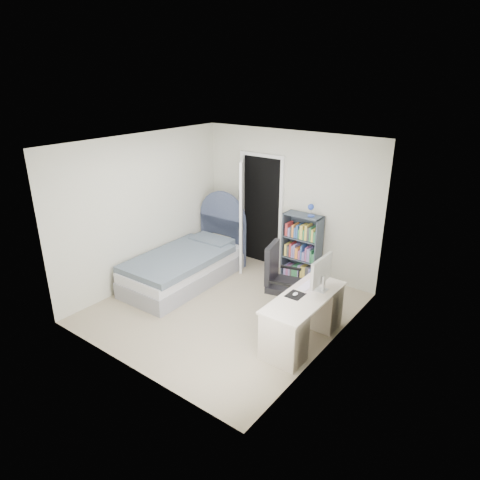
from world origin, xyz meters
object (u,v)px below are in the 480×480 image
Objects in this scene: bookcase at (302,250)px; floor_lamp at (240,230)px; office_chair at (281,278)px; nightstand at (227,238)px; desk at (304,316)px; bed at (187,264)px.

floor_lamp is at bearing 176.64° from bookcase.
nightstand is at bearing 148.06° from office_chair.
bookcase is (1.57, 0.09, 0.12)m from nightstand.
bookcase is 1.90m from desk.
bed is 1.99m from bookcase.
bookcase is 1.36m from office_chair.
floor_lamp is (0.16, 0.18, 0.16)m from nightstand.
desk is at bearing -59.92° from bookcase.
nightstand is at bearing -176.66° from bookcase.
bed is 1.94m from office_chair.
nightstand is at bearing 148.51° from desk.
nightstand is 2.30m from office_chair.
bed is 2.52m from desk.
office_chair is at bearing 150.08° from desk.
bed is 1.15m from nightstand.
floor_lamp is 0.99× the size of desk.
nightstand is 0.44× the size of desk.
bookcase reaches higher than desk.
desk is (2.49, -0.40, 0.07)m from bed.
desk is (2.52, -1.55, -0.03)m from nightstand.
bookcase is 1.22× the size of office_chair.
desk is (0.95, -1.64, -0.16)m from bookcase.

